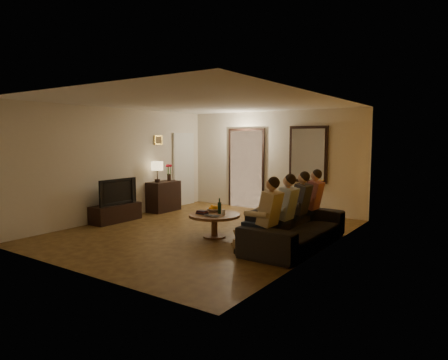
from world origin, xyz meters
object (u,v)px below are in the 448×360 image
Objects in this scene: tv_stand at (116,213)px; sofa at (296,226)px; wine_bottle at (219,206)px; dresser at (164,196)px; person_c at (298,209)px; laptop at (210,216)px; tv at (115,192)px; coffee_table at (214,226)px; dog at (247,233)px; person_a at (267,220)px; person_b at (283,214)px; person_d at (311,205)px; bowl at (214,210)px; table_lamp at (157,172)px.

sofa is (4.25, 0.41, 0.16)m from tv_stand.
dresser is at bearing 153.30° from wine_bottle.
wine_bottle is (-1.40, -0.51, 0.01)m from person_c.
wine_bottle is 0.94× the size of laptop.
tv is (0.00, 0.00, 0.49)m from tv_stand.
dog is at bearing -19.52° from coffee_table.
tv_stand is at bearing 174.64° from laptop.
dresser is at bearing 153.44° from person_a.
person_b is at bearing -19.57° from dresser.
sofa is at bearing -84.43° from tv.
person_c is at bearing 90.00° from person_b.
sofa is 1.57m from laptop.
dresser reaches higher than dog.
sofa is at bearing 20.38° from laptop.
dresser is at bearing 176.19° from person_d.
dog is at bearing -3.58° from tv_stand.
person_c is 1.12m from dog.
person_a is at bearing -26.27° from wine_bottle.
laptop is (0.28, -0.50, -0.02)m from bowl.
coffee_table is (-1.45, -0.01, -0.38)m from person_b.
table_lamp is (0.00, -0.22, 0.66)m from dresser.
table_lamp is 4.18m from person_d.
dog is (-0.51, -0.94, -0.32)m from person_c.
dresser is at bearing 90.00° from tv_stand.
person_a is 1.00× the size of person_d.
table_lamp is 0.22× the size of sofa.
tv_stand is at bearing -170.24° from person_c.
coffee_table is (2.71, -1.49, -0.16)m from dresser.
person_c is 0.60m from person_d.
person_c is at bearing -80.24° from tv.
dresser is at bearing 74.68° from sofa.
person_a reaches higher than laptop.
wine_bottle is (2.76, -1.39, 0.22)m from dresser.
bowl is 0.57m from laptop.
person_b is at bearing 40.41° from dog.
coffee_table is at bearing -116.57° from wine_bottle.
table_lamp reaches higher than dresser.
bowl is at bearing -148.70° from person_d.
person_b reaches higher than coffee_table.
person_b is at bearing -3.69° from wine_bottle.
bowl is at bearing 7.33° from tv_stand.
person_b is at bearing 10.35° from laptop.
dresser is 0.69m from table_lamp.
laptop is (2.81, -1.55, -0.58)m from table_lamp.
tv_stand is 4.18m from person_b.
person_d reaches higher than dog.
tv is 0.85× the size of person_d.
tv is 4.22m from person_c.
sofa is 1.58m from coffee_table.
person_c reaches higher than tv_stand.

